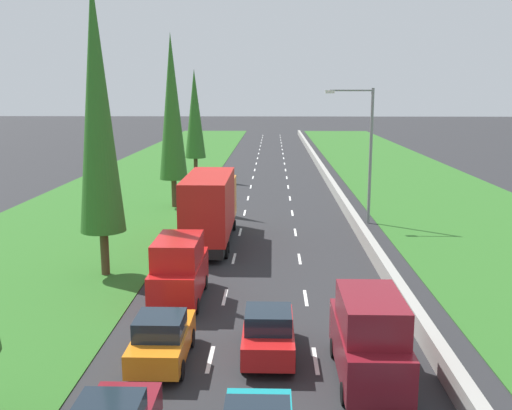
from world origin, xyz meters
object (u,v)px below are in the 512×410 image
red_hatchback_centre_lane (268,332)px  street_light_mast (366,146)px  red_box_truck_left_lane (211,207)px  poplar_tree_third (172,108)px  red_van_left_lane (179,270)px  orange_hatchback_left_lane (162,339)px  poplar_tree_fourth (195,114)px  poplar_tree_second (97,107)px  maroon_van_right_lane (369,338)px

red_hatchback_centre_lane → street_light_mast: 21.89m
red_box_truck_left_lane → poplar_tree_third: 12.87m
red_van_left_lane → red_box_truck_left_lane: (0.32, 9.59, 0.78)m
orange_hatchback_left_lane → red_hatchback_centre_lane: size_ratio=1.00×
red_hatchback_centre_lane → poplar_tree_fourth: 41.48m
red_box_truck_left_lane → poplar_tree_fourth: size_ratio=0.85×
poplar_tree_second → poplar_tree_fourth: poplar_tree_second is taller
red_hatchback_centre_lane → poplar_tree_fourth: bearing=100.8°
street_light_mast → red_van_left_lane: bearing=-123.2°
maroon_van_right_lane → street_light_mast: 22.67m
red_box_truck_left_lane → street_light_mast: size_ratio=1.04×
street_light_mast → poplar_tree_fourth: bearing=125.1°
poplar_tree_second → poplar_tree_third: 17.08m
maroon_van_right_lane → street_light_mast: (3.18, 22.12, 3.83)m
poplar_tree_fourth → red_box_truck_left_lane: bearing=-80.7°
poplar_tree_third → poplar_tree_fourth: bearing=90.9°
poplar_tree_second → poplar_tree_third: size_ratio=1.07×
maroon_van_right_lane → red_box_truck_left_lane: 17.63m
orange_hatchback_left_lane → poplar_tree_third: poplar_tree_third is taller
street_light_mast → red_hatchback_centre_lane: bearing=-107.0°
maroon_van_right_lane → poplar_tree_fourth: bearing=104.4°
red_hatchback_centre_lane → red_box_truck_left_lane: bearing=103.3°
red_hatchback_centre_lane → poplar_tree_second: (-7.98, 8.67, 7.23)m
orange_hatchback_left_lane → poplar_tree_second: size_ratio=0.28×
red_hatchback_centre_lane → poplar_tree_third: poplar_tree_third is taller
poplar_tree_second → red_box_truck_left_lane: bearing=53.5°
red_van_left_lane → poplar_tree_second: size_ratio=0.35×
poplar_tree_third → red_van_left_lane: bearing=-79.9°
red_van_left_lane → poplar_tree_third: (-3.65, 20.58, 6.19)m
red_hatchback_centre_lane → poplar_tree_third: 27.63m
maroon_van_right_lane → red_box_truck_left_lane: bearing=111.8°
red_van_left_lane → poplar_tree_third: bearing=100.1°
red_box_truck_left_lane → poplar_tree_second: 9.57m
red_hatchback_centre_lane → red_box_truck_left_lane: size_ratio=0.41×
red_hatchback_centre_lane → red_van_left_lane: 6.42m
red_van_left_lane → red_box_truck_left_lane: bearing=88.1°
poplar_tree_second → street_light_mast: (14.24, 11.84, -2.83)m
orange_hatchback_left_lane → red_hatchback_centre_lane: 3.52m
orange_hatchback_left_lane → maroon_van_right_lane: bearing=-8.6°
poplar_tree_third → poplar_tree_fourth: 14.66m
poplar_tree_third → street_light_mast: size_ratio=1.45×
red_van_left_lane → poplar_tree_third: poplar_tree_third is taller
orange_hatchback_left_lane → red_hatchback_centre_lane: (3.47, 0.61, 0.00)m
red_hatchback_centre_lane → maroon_van_right_lane: bearing=-27.6°
orange_hatchback_left_lane → street_light_mast: 23.67m
poplar_tree_fourth → poplar_tree_second: bearing=-90.5°
poplar_tree_second → red_hatchback_centre_lane: bearing=-47.4°
red_box_truck_left_lane → maroon_van_right_lane: bearing=-68.2°
orange_hatchback_left_lane → poplar_tree_second: bearing=115.9°
red_van_left_lane → poplar_tree_fourth: 35.80m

